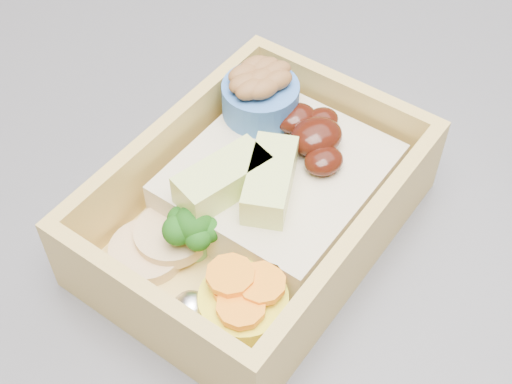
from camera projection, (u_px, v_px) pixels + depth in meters
bento_box at (259, 197)px, 0.40m from camera, size 0.22×0.20×0.07m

